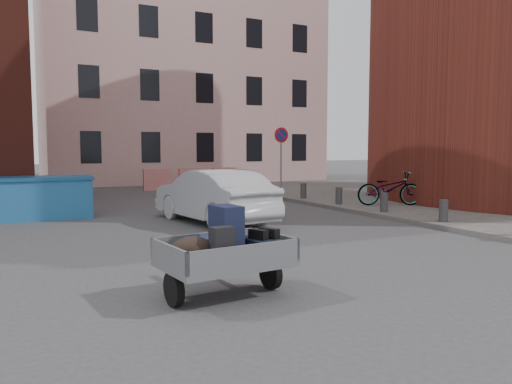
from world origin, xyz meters
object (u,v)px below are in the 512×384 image
trailer (224,252)px  silver_car (213,196)px  bicycle (389,188)px  dumpster (40,197)px

trailer → silver_car: size_ratio=0.44×
silver_car → bicycle: 6.16m
silver_car → bicycle: size_ratio=2.07×
trailer → silver_car: silver_car is taller
bicycle → trailer: bearing=151.3°
dumpster → bicycle: bearing=-12.9°
bicycle → dumpster: bearing=99.4°
dumpster → bicycle: 10.52m
trailer → bicycle: size_ratio=0.91×
trailer → dumpster: bearing=94.4°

